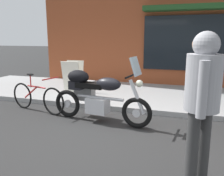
{
  "coord_description": "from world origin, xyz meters",
  "views": [
    {
      "loc": [
        1.38,
        -3.89,
        1.73
      ],
      "look_at": [
        -0.1,
        0.71,
        0.7
      ],
      "focal_mm": 38.01,
      "sensor_mm": 36.0,
      "label": 1
    }
  ],
  "objects": [
    {
      "name": "pedestrian_walking",
      "position": [
        1.54,
        -1.19,
        1.14
      ],
      "size": [
        0.4,
        0.56,
        1.8
      ],
      "color": "#363636",
      "rests_on": "ground_plane"
    },
    {
      "name": "ground_plane",
      "position": [
        0.0,
        0.0,
        0.0
      ],
      "size": [
        80.0,
        80.0,
        0.0
      ],
      "primitive_type": "plane",
      "color": "#292929"
    },
    {
      "name": "touring_motorcycle",
      "position": [
        -0.43,
        0.56,
        0.6
      ],
      "size": [
        2.21,
        0.82,
        1.38
      ],
      "color": "black",
      "rests_on": "ground_plane"
    },
    {
      "name": "sandwich_board_sign",
      "position": [
        -1.86,
        2.37,
        0.59
      ],
      "size": [
        0.55,
        0.41,
        0.94
      ],
      "color": "silver",
      "rests_on": "sidewalk_curb"
    },
    {
      "name": "parked_bicycle",
      "position": [
        -1.98,
        0.73,
        0.36
      ],
      "size": [
        1.66,
        0.57,
        0.91
      ],
      "color": "black",
      "rests_on": "ground_plane"
    }
  ]
}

